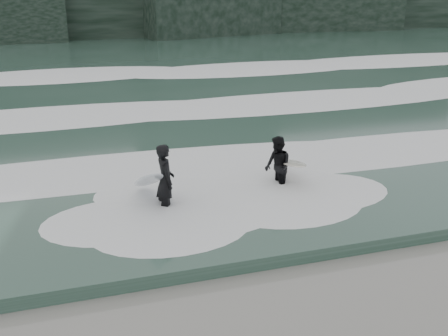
{
  "coord_description": "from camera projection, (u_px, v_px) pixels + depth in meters",
  "views": [
    {
      "loc": [
        -4.96,
        -6.14,
        5.67
      ],
      "look_at": [
        -0.95,
        6.44,
        1.0
      ],
      "focal_mm": 45.0,
      "sensor_mm": 36.0,
      "label": 1
    }
  ],
  "objects": [
    {
      "name": "sea",
      "position": [
        129.0,
        64.0,
        34.82
      ],
      "size": [
        90.0,
        52.0,
        0.3
      ],
      "primitive_type": "cube",
      "color": "#304B3F",
      "rests_on": "ground"
    },
    {
      "name": "foam_near",
      "position": [
        228.0,
        156.0,
        16.77
      ],
      "size": [
        60.0,
        3.2,
        0.2
      ],
      "primitive_type": "ellipsoid",
      "color": "white",
      "rests_on": "sea"
    },
    {
      "name": "foam_mid",
      "position": [
        176.0,
        105.0,
        23.05
      ],
      "size": [
        60.0,
        4.0,
        0.24
      ],
      "primitive_type": "ellipsoid",
      "color": "white",
      "rests_on": "sea"
    },
    {
      "name": "foam_far",
      "position": [
        139.0,
        70.0,
        31.13
      ],
      "size": [
        60.0,
        4.8,
        0.3
      ],
      "primitive_type": "ellipsoid",
      "color": "white",
      "rests_on": "sea"
    },
    {
      "name": "surfer_left",
      "position": [
        161.0,
        181.0,
        13.38
      ],
      "size": [
        0.94,
        2.12,
        1.82
      ],
      "color": "black",
      "rests_on": "ground"
    },
    {
      "name": "surfer_right",
      "position": [
        280.0,
        166.0,
        14.7
      ],
      "size": [
        1.2,
        2.11,
        1.61
      ],
      "color": "black",
      "rests_on": "ground"
    }
  ]
}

